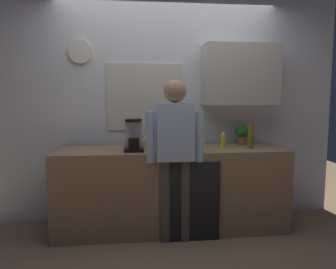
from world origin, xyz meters
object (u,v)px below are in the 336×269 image
Objects in this scene: bottle_amber_beer at (160,136)px; bottle_clear_soda at (176,134)px; mixing_bowl at (135,143)px; potted_plant at (242,133)px; coffee_maker at (134,137)px; bottle_olive_oil at (251,137)px; bottle_green_wine at (178,136)px; person_at_sink at (175,147)px; dish_soap at (223,141)px; cup_white_mug at (202,143)px.

bottle_clear_soda is at bearing -23.65° from bottle_amber_beer.
potted_plant is (1.24, 0.07, 0.09)m from mixing_bowl.
bottle_olive_oil is (1.25, 0.01, -0.02)m from coffee_maker.
bottle_green_wine is 1.36× the size of mixing_bowl.
mixing_bowl is 0.14× the size of person_at_sink.
bottle_amber_beer is 1.28× the size of dish_soap.
bottle_olive_oil is 0.32m from potted_plant.
bottle_olive_oil is 0.16× the size of person_at_sink.
bottle_olive_oil is at bearing 2.51° from person_at_sink.
bottle_clear_soda reaches higher than dish_soap.
coffee_maker is 1.50× the size of mixing_bowl.
bottle_green_wine reaches higher than mixing_bowl.
bottle_clear_soda is (-0.78, 0.19, 0.02)m from bottle_olive_oil.
coffee_maker is 1.43× the size of potted_plant.
bottle_clear_soda is 0.52m from dish_soap.
coffee_maker is at bearing -137.06° from bottle_amber_beer.
potted_plant is (1.26, 0.32, -0.01)m from coffee_maker.
bottle_clear_soda reaches higher than potted_plant.
bottle_olive_oil reaches higher than mixing_bowl.
mixing_bowl is at bearing 116.45° from person_at_sink.
coffee_maker is at bearing 175.53° from bottle_green_wine.
coffee_maker is 0.21× the size of person_at_sink.
cup_white_mug is at bearing -17.80° from bottle_amber_beer.
bottle_clear_soda is 1.27× the size of mixing_bowl.
bottle_amber_beer is 1.05× the size of mixing_bowl.
bottle_olive_oil is 1.39× the size of dish_soap.
dish_soap is (0.95, -0.18, 0.04)m from mixing_bowl.
potted_plant is 0.14× the size of person_at_sink.
person_at_sink is (-0.86, -0.54, -0.07)m from potted_plant.
dish_soap is (-0.28, 0.07, -0.05)m from bottle_olive_oil.
coffee_maker reaches higher than bottle_clear_soda.
bottle_clear_soda reaches higher than bottle_olive_oil.
cup_white_mug is 0.56m from potted_plant.
bottle_green_wine reaches higher than bottle_clear_soda.
bottle_green_wine is 1.67× the size of dish_soap.
mixing_bowl is 1.22× the size of dish_soap.
bottle_clear_soda reaches higher than bottle_amber_beer.
mixing_bowl is at bearing -176.96° from potted_plant.
person_at_sink reaches higher than bottle_green_wine.
mixing_bowl is at bearing 169.38° from dish_soap.
person_at_sink is at bearing -51.31° from mixing_bowl.
bottle_clear_soda is 0.43m from person_at_sink.
mixing_bowl is at bearing 172.34° from bottle_clear_soda.
bottle_amber_beer is at bearing -177.03° from potted_plant.
mixing_bowl is at bearing 169.89° from cup_white_mug.
person_at_sink is at bearing -152.39° from dish_soap.
coffee_maker reaches higher than bottle_olive_oil.
bottle_olive_oil is 0.99m from bottle_amber_beer.
dish_soap is at bearing -16.00° from bottle_amber_beer.
bottle_amber_beer is (0.29, 0.27, -0.03)m from coffee_maker.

